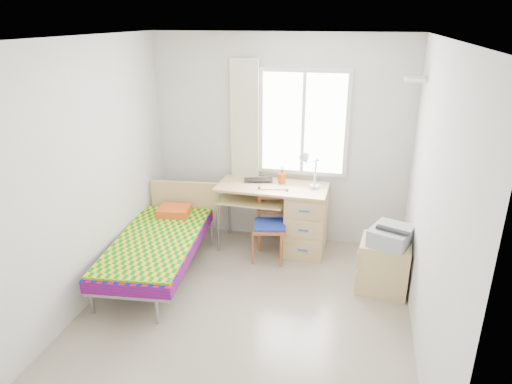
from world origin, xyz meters
The scene contains 17 objects.
floor centered at (0.00, 0.00, 0.00)m, with size 3.50×3.50×0.00m, color #BCAD93.
ceiling centered at (0.00, 0.00, 2.60)m, with size 3.50×3.50×0.00m, color white.
wall_back centered at (0.00, 1.75, 1.30)m, with size 3.20×3.20×0.00m, color silver.
wall_left centered at (-1.60, 0.00, 1.30)m, with size 3.50×3.50×0.00m, color silver.
wall_right centered at (1.60, 0.00, 1.30)m, with size 3.50×3.50×0.00m, color silver.
window centered at (0.30, 1.73, 1.55)m, with size 1.10×0.04×1.30m.
curtain centered at (-0.42, 1.68, 1.45)m, with size 0.35×0.05×1.70m, color beige.
floating_shelf centered at (1.49, 1.40, 2.15)m, with size 0.20×0.32×0.03m, color white.
bed centered at (-1.12, 0.53, 0.39)m, with size 1.06×1.95×0.81m.
desk centered at (0.35, 1.41, 0.45)m, with size 1.35×0.65×0.84m.
chair centered at (0.03, 1.15, 0.49)m, with size 0.44×0.44×0.87m.
cabinet centered at (1.34, 0.74, 0.28)m, with size 0.57×0.51×0.56m.
printer centered at (1.37, 0.71, 0.66)m, with size 0.51×0.54×0.19m.
laptop centered at (-0.20, 1.47, 0.85)m, with size 0.36×0.23×0.03m, color black.
pen_cup centered at (0.08, 1.54, 0.90)m, with size 0.10×0.10×0.12m, color #FF5F1C.
task_lamp centered at (0.43, 1.32, 1.13)m, with size 0.25×0.34×0.48m.
book centered at (-0.22, 1.43, 0.59)m, with size 0.18×0.25×0.02m, color gray.
Camera 1 is at (0.97, -3.70, 2.76)m, focal length 32.00 mm.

